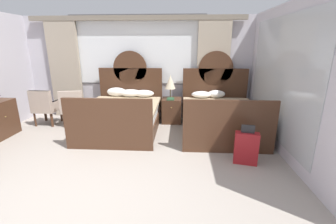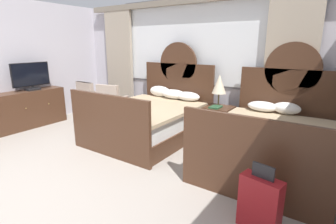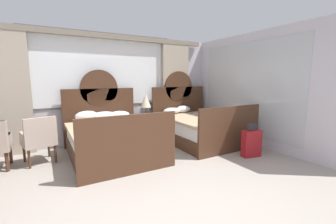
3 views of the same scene
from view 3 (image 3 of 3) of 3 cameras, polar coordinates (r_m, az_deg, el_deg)
The scene contains 10 objects.
ground_plane at distance 2.94m, azimuth 4.53°, elevation -24.56°, with size 24.00×24.00×0.00m, color #9E9389.
wall_back_window at distance 5.82m, azimuth -15.80°, elevation 6.67°, with size 6.07×0.22×2.72m.
wall_right_mirror at distance 5.72m, azimuth 21.84°, elevation 5.38°, with size 0.08×4.22×2.70m.
bed_near_window at distance 4.82m, azimuth -14.16°, elevation -6.41°, with size 1.70×2.14×1.82m.
bed_near_mirror at distance 5.80m, azimuth 7.91°, elevation -3.77°, with size 1.70×2.14×1.82m.
nightstand_between_beds at distance 5.80m, azimuth -5.03°, elevation -4.35°, with size 0.49×0.52×0.63m.
table_lamp_on_nightstand at distance 5.71m, azimuth -5.73°, elevation 2.90°, with size 0.27×0.27×0.60m.
book_on_nightstand at distance 5.63m, azimuth -4.91°, elevation -1.30°, with size 0.18×0.26×0.03m.
armchair_by_window_left at distance 4.87m, azimuth -30.11°, elevation -5.75°, with size 0.64×0.64×0.91m.
suitcase_on_floor at distance 4.95m, azimuth 20.61°, elevation -7.50°, with size 0.42×0.24×0.70m.
Camera 3 is at (-1.39, -2.03, 1.60)m, focal length 23.77 mm.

